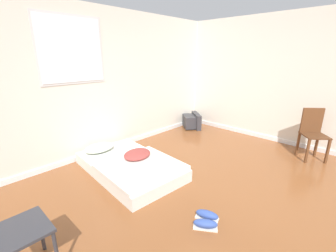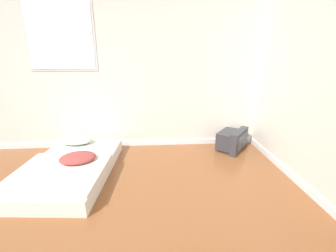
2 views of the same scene
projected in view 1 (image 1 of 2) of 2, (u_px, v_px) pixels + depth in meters
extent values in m
plane|color=brown|center=(224.00, 211.00, 2.70)|extent=(20.00, 20.00, 0.00)
cube|color=silver|center=(100.00, 84.00, 4.03)|extent=(8.04, 0.06, 2.60)
cube|color=white|center=(107.00, 149.00, 4.38)|extent=(8.04, 0.02, 0.09)
cube|color=silver|center=(72.00, 50.00, 3.52)|extent=(1.07, 0.01, 1.05)
cube|color=white|center=(72.00, 50.00, 3.52)|extent=(1.00, 0.01, 0.98)
cube|color=silver|center=(306.00, 82.00, 4.28)|extent=(0.06, 7.58, 2.60)
cube|color=white|center=(294.00, 144.00, 4.63)|extent=(0.02, 7.58, 0.09)
cube|color=silver|center=(129.00, 166.00, 3.60)|extent=(1.18, 1.83, 0.19)
ellipsoid|color=silver|center=(99.00, 148.00, 3.90)|extent=(0.55, 0.38, 0.14)
cube|color=silver|center=(141.00, 167.00, 3.33)|extent=(1.15, 1.10, 0.05)
ellipsoid|color=#993D38|center=(137.00, 154.00, 3.59)|extent=(0.54, 0.48, 0.11)
cube|color=#333338|center=(189.00, 121.00, 5.76)|extent=(0.52, 0.55, 0.30)
cube|color=#333338|center=(196.00, 120.00, 5.78)|extent=(0.46, 0.54, 0.37)
cube|color=#283342|center=(199.00, 120.00, 5.79)|extent=(0.31, 0.38, 0.27)
cube|color=brown|center=(328.00, 152.00, 3.83)|extent=(0.05, 0.05, 0.44)
cube|color=brown|center=(307.00, 151.00, 3.85)|extent=(0.05, 0.05, 0.44)
cube|color=brown|center=(316.00, 144.00, 4.15)|extent=(0.05, 0.05, 0.44)
cube|color=brown|center=(298.00, 144.00, 4.17)|extent=(0.05, 0.05, 0.44)
cube|color=#55311A|center=(315.00, 135.00, 3.93)|extent=(0.54, 0.54, 0.02)
cube|color=brown|center=(312.00, 120.00, 4.02)|extent=(0.26, 0.30, 0.44)
cube|color=#333338|center=(19.00, 231.00, 1.78)|extent=(0.43, 0.43, 0.03)
cylinder|color=#333338|center=(41.00, 230.00, 2.10)|extent=(0.03, 0.03, 0.45)
cube|color=silver|center=(205.00, 227.00, 2.43)|extent=(0.23, 0.27, 0.02)
ellipsoid|color=#334C99|center=(206.00, 224.00, 2.42)|extent=(0.24, 0.28, 0.09)
cube|color=silver|center=(207.00, 218.00, 2.57)|extent=(0.18, 0.28, 0.02)
ellipsoid|color=#334C99|center=(207.00, 215.00, 2.55)|extent=(0.19, 0.28, 0.09)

